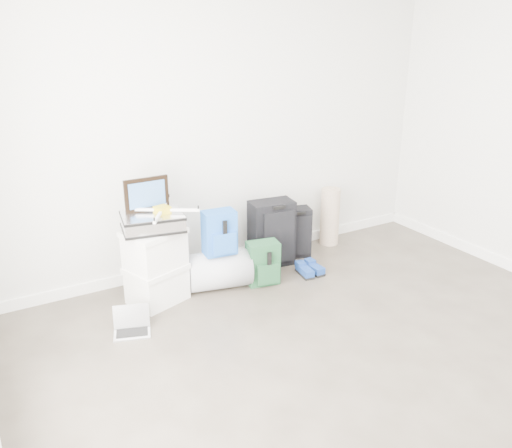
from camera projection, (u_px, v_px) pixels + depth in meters
ground at (409, 405)px, 3.35m from camera, size 5.00×5.00×0.00m
room_envelope at (440, 128)px, 2.76m from camera, size 4.52×5.02×2.71m
boxes_stack at (156, 266)px, 4.49m from camera, size 0.55×0.49×0.65m
briefcase at (153, 222)px, 4.35m from camera, size 0.53×0.43×0.14m
painting at (147, 194)px, 4.36m from camera, size 0.37×0.03×0.28m
drone at (162, 210)px, 4.34m from camera, size 0.52×0.52×0.05m
duffel_bag at (219, 270)px, 4.78m from camera, size 0.61×0.45×0.34m
blue_backpack at (220, 234)px, 4.63m from camera, size 0.29×0.23×0.39m
large_suitcase at (272, 233)px, 5.18m from camera, size 0.44×0.31×0.64m
green_backpack at (263, 264)px, 4.84m from camera, size 0.31×0.25×0.39m
carry_on at (294, 233)px, 5.38m from camera, size 0.36×0.29×0.50m
shoes at (309, 270)px, 5.07m from camera, size 0.22×0.25×0.08m
rolled_rug at (330, 216)px, 5.68m from camera, size 0.20×0.20×0.61m
laptop at (132, 326)px, 4.13m from camera, size 0.32×0.27×0.19m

